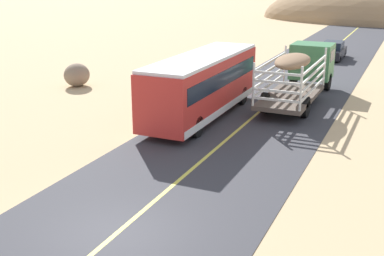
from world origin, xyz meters
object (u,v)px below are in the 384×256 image
object	(u,v)px
car_far	(333,51)
boulder_mid_field	(77,75)
bus	(203,84)
livestock_truck	(305,67)

from	to	relation	value
car_far	boulder_mid_field	xyz separation A→B (m)	(-13.68, -17.64, 0.06)
bus	boulder_mid_field	xyz separation A→B (m)	(-10.36, 3.12, -0.99)
livestock_truck	boulder_mid_field	size ratio (longest dim) A/B	5.33
livestock_truck	bus	bearing A→B (deg)	-120.62
car_far	livestock_truck	bearing A→B (deg)	-87.76
livestock_truck	car_far	distance (m)	14.26
bus	car_far	xyz separation A→B (m)	(3.32, 20.76, -1.05)
car_far	boulder_mid_field	distance (m)	22.32
livestock_truck	car_far	bearing A→B (deg)	92.24
livestock_truck	bus	xyz separation A→B (m)	(-3.88, -6.55, -0.04)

